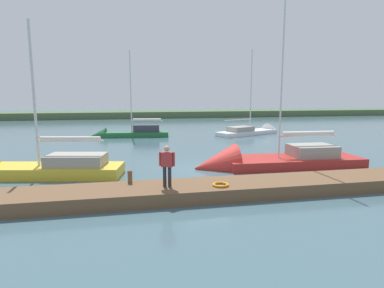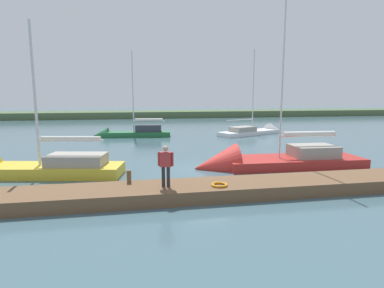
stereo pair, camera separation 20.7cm
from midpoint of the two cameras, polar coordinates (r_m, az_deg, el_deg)
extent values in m
plane|color=#42606B|center=(17.65, 2.08, -4.71)|extent=(200.00, 200.00, 0.00)
cube|color=#4C603D|center=(61.47, -7.63, 4.88)|extent=(180.00, 8.00, 2.40)
cube|color=brown|center=(13.31, 6.74, -8.09)|extent=(27.78, 2.16, 0.54)
cylinder|color=brown|center=(13.27, -11.76, -5.89)|extent=(0.19, 0.19, 0.52)
torus|color=orange|center=(12.65, 4.80, -7.44)|extent=(0.66, 0.66, 0.10)
cube|color=gold|center=(17.75, -24.48, -5.04)|extent=(7.34, 3.32, 0.91)
cube|color=gray|center=(17.12, -20.74, -2.76)|extent=(3.13, 2.11, 0.57)
cylinder|color=silver|center=(17.58, -27.32, 8.04)|extent=(0.13, 0.13, 7.22)
cylinder|color=silver|center=(17.05, -21.70, 0.54)|extent=(3.33, 0.74, 0.11)
cylinder|color=silver|center=(17.03, -21.72, 0.94)|extent=(3.03, 0.79, 0.22)
cube|color=#236638|center=(32.23, -10.48, 1.47)|extent=(6.78, 2.43, 0.84)
cone|color=#236638|center=(32.79, -17.02, 1.35)|extent=(1.75, 1.90, 1.74)
cube|color=#333842|center=(32.07, -8.54, 2.85)|extent=(2.69, 1.45, 0.68)
cylinder|color=silver|center=(32.02, -11.36, 9.34)|extent=(0.12, 0.12, 8.02)
cylinder|color=silver|center=(31.99, -8.43, 4.17)|extent=(3.09, 0.42, 0.10)
cylinder|color=silver|center=(31.98, -8.44, 4.38)|extent=(2.80, 0.61, 0.32)
cube|color=#B22823|center=(19.43, 17.56, -3.63)|extent=(8.14, 3.00, 0.93)
cone|color=#B22823|center=(17.83, 3.92, -4.33)|extent=(2.53, 2.79, 2.70)
cube|color=gray|center=(19.87, 20.86, -1.17)|extent=(2.61, 1.99, 0.68)
cylinder|color=silver|center=(18.70, 15.94, 13.48)|extent=(0.09, 0.09, 10.43)
cylinder|color=silver|center=(19.58, 20.18, 1.42)|extent=(3.57, 0.21, 0.08)
cylinder|color=silver|center=(19.57, 20.20, 1.77)|extent=(3.22, 0.44, 0.32)
cube|color=white|center=(33.96, 9.87, 1.72)|extent=(7.56, 4.93, 0.84)
cone|color=white|center=(37.07, 14.41, 2.16)|extent=(2.54, 2.64, 2.06)
cube|color=gray|center=(33.19, 8.70, 2.74)|extent=(3.06, 2.59, 0.49)
cylinder|color=silver|center=(34.03, 10.60, 9.59)|extent=(0.11, 0.11, 8.49)
cylinder|color=silver|center=(32.81, 8.22, 4.43)|extent=(3.39, 1.61, 0.09)
cylinder|color=#28282D|center=(12.41, -4.60, -6.02)|extent=(0.14, 0.14, 0.82)
cylinder|color=#28282D|center=(12.45, -5.51, -5.99)|extent=(0.14, 0.14, 0.82)
cube|color=#B23333|center=(12.27, -5.10, -2.83)|extent=(0.49, 0.34, 0.58)
sphere|color=tan|center=(12.19, -5.13, -0.84)|extent=(0.22, 0.22, 0.22)
cylinder|color=#B23333|center=(12.22, -3.84, -2.79)|extent=(0.09, 0.09, 0.55)
cylinder|color=#B23333|center=(12.32, -6.35, -2.73)|extent=(0.09, 0.09, 0.55)
camera|label=1|loc=(0.10, -90.36, -0.06)|focal=29.10mm
camera|label=2|loc=(0.10, 89.64, 0.06)|focal=29.10mm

